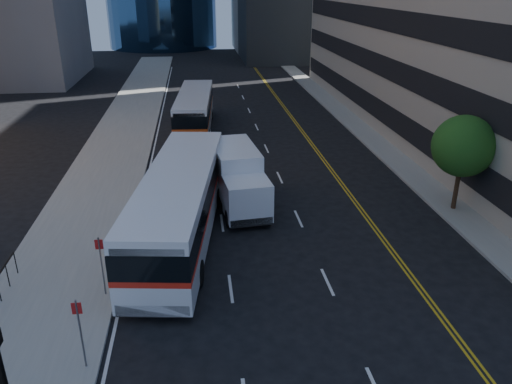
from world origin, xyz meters
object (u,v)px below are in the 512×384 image
(bus_rear, at_px, (195,110))
(box_truck, at_px, (238,177))
(bus_front, at_px, (180,203))
(street_tree, at_px, (463,146))

(bus_rear, relative_size, box_truck, 1.78)
(box_truck, bearing_deg, bus_front, -136.36)
(bus_rear, bearing_deg, bus_front, -88.37)
(bus_front, height_order, bus_rear, bus_front)
(street_tree, xyz_separation_m, box_truck, (-11.45, 2.16, -1.99))
(street_tree, bearing_deg, box_truck, 169.33)
(street_tree, relative_size, bus_front, 0.38)
(bus_front, xyz_separation_m, bus_rear, (0.85, 19.44, -0.20))
(box_truck, bearing_deg, bus_rear, 91.77)
(bus_front, bearing_deg, bus_rear, 95.47)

